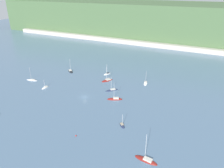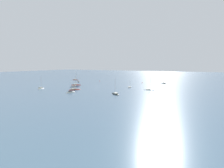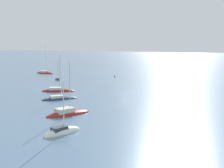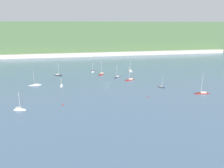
{
  "view_description": "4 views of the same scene",
  "coord_description": "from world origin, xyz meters",
  "views": [
    {
      "loc": [
        60.95,
        -88.18,
        55.65
      ],
      "look_at": [
        9.52,
        14.67,
        3.86
      ],
      "focal_mm": 35.0,
      "sensor_mm": 36.0,
      "label": 1
    },
    {
      "loc": [
        -72.56,
        114.52,
        16.81
      ],
      "look_at": [
        -13.15,
        -0.96,
        1.85
      ],
      "focal_mm": 28.0,
      "sensor_mm": 36.0,
      "label": 2
    },
    {
      "loc": [
        -27.15,
        70.36,
        12.33
      ],
      "look_at": [
        1.21,
        5.22,
        2.68
      ],
      "focal_mm": 50.0,
      "sensor_mm": 36.0,
      "label": 3
    },
    {
      "loc": [
        -23.0,
        -128.79,
        35.29
      ],
      "look_at": [
        0.75,
        -11.98,
        2.77
      ],
      "focal_mm": 35.0,
      "sensor_mm": 36.0,
      "label": 4
    }
  ],
  "objects": [
    {
      "name": "ground_plane",
      "position": [
        0.0,
        0.0,
        0.0
      ],
      "size": [
        600.0,
        600.0,
        0.0
      ],
      "primitive_type": "plane",
      "color": "slate"
    },
    {
      "name": "hillside_ridge",
      "position": [
        0.0,
        169.29,
        19.32
      ],
      "size": [
        408.35,
        88.06,
        38.64
      ],
      "color": "#4C6B42",
      "rests_on": "ground_plane"
    },
    {
      "name": "shore_town_strip",
      "position": [
        0.0,
        121.76,
        2.15
      ],
      "size": [
        347.1,
        6.0,
        4.31
      ],
      "color": "beige",
      "rests_on": "ground_plane"
    },
    {
      "name": "sailboat_0",
      "position": [
        45.47,
        -30.56,
        0.12
      ],
      "size": [
        8.76,
        3.26,
        11.55
      ],
      "rotation": [
        0.0,
        0.0,
        3.03
      ],
      "color": "maroon",
      "rests_on": "ground_plane"
    },
    {
      "name": "sailboat_1",
      "position": [
        -44.42,
        -35.65,
        0.14
      ],
      "size": [
        5.84,
        2.88,
        8.69
      ],
      "rotation": [
        0.0,
        0.0,
        6.07
      ],
      "color": "silver",
      "rests_on": "ground_plane"
    },
    {
      "name": "sailboat_2",
      "position": [
        -43.14,
        4.36,
        0.09
      ],
      "size": [
        8.1,
        3.4,
        9.23
      ],
      "rotation": [
        0.0,
        0.0,
        3.32
      ],
      "color": "silver",
      "rests_on": "ground_plane"
    },
    {
      "name": "sailboat_3",
      "position": [
        16.03,
        5.09,
        0.1
      ],
      "size": [
        8.54,
        6.03,
        10.02
      ],
      "rotation": [
        0.0,
        0.0,
        3.6
      ],
      "color": "maroon",
      "rests_on": "ground_plane"
    },
    {
      "name": "sailboat_4",
      "position": [
        -4.63,
        35.56,
        0.08
      ],
      "size": [
        3.86,
        6.13,
        7.91
      ],
      "rotation": [
        0.0,
        0.0,
        4.32
      ],
      "color": "white",
      "rests_on": "ground_plane"
    },
    {
      "name": "sailboat_5",
      "position": [
        29.46,
        -15.34,
        0.09
      ],
      "size": [
        4.37,
        4.46,
        6.5
      ],
      "rotation": [
        0.0,
        0.0,
        5.48
      ],
      "color": "#232D4C",
      "rests_on": "ground_plane"
    },
    {
      "name": "sailboat_6",
      "position": [
        24.19,
        32.14,
        0.15
      ],
      "size": [
        3.51,
        6.63,
        8.84
      ],
      "rotation": [
        0.0,
        0.0,
        4.93
      ],
      "color": "white",
      "rests_on": "ground_plane"
    },
    {
      "name": "sailboat_7",
      "position": [
        -30.44,
        28.47,
        0.09
      ],
      "size": [
        7.43,
        6.61,
        10.17
      ],
      "rotation": [
        0.0,
        0.0,
        5.61
      ],
      "color": "black",
      "rests_on": "ground_plane"
    },
    {
      "name": "sailboat_8",
      "position": [
        9.67,
        14.21,
        0.1
      ],
      "size": [
        6.82,
        7.37,
        9.13
      ],
      "rotation": [
        0.0,
        0.0,
        3.99
      ],
      "color": "#232D4C",
      "rests_on": "ground_plane"
    },
    {
      "name": "sailboat_9",
      "position": [
        -27.63,
        -0.48,
        0.06
      ],
      "size": [
        2.22,
        5.3,
        5.91
      ],
      "rotation": [
        0.0,
        0.0,
        4.62
      ],
      "color": "white",
      "rests_on": "ground_plane"
    },
    {
      "name": "sailboat_10",
      "position": [
        0.58,
        25.67,
        0.13
      ],
      "size": [
        6.59,
        8.63,
        9.77
      ],
      "rotation": [
        0.0,
        0.0,
        4.2
      ],
      "color": "maroon",
      "rests_on": "ground_plane"
    },
    {
      "name": "mooring_buoy_0",
      "position": [
        15.69,
        -30.42,
        0.26
      ],
      "size": [
        0.52,
        0.52,
        0.52
      ],
      "color": "red",
      "rests_on": "ground_plane"
    },
    {
      "name": "mooring_buoy_1",
      "position": [
        -26.33,
        -33.36,
        0.33
      ],
      "size": [
        0.66,
        0.66,
        0.66
      ],
      "color": "red",
      "rests_on": "ground_plane"
    }
  ]
}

